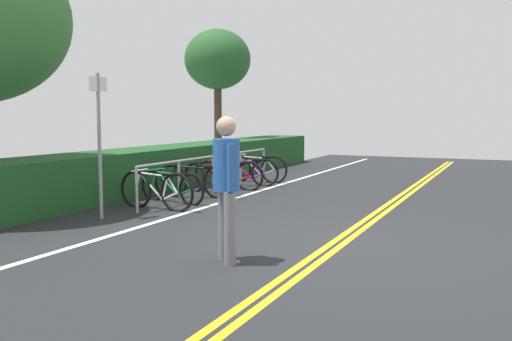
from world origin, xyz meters
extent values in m
cube|color=#232628|center=(0.00, 0.00, -0.03)|extent=(31.83, 10.33, 0.05)
cube|color=gold|center=(0.00, -0.08, 0.00)|extent=(28.65, 0.10, 0.00)
cube|color=gold|center=(0.00, 0.08, 0.00)|extent=(28.65, 0.10, 0.00)
cube|color=white|center=(0.00, 3.15, 0.00)|extent=(28.65, 0.12, 0.00)
cylinder|color=#9EA0A5|center=(0.64, 3.96, 0.42)|extent=(0.05, 0.05, 0.83)
cylinder|color=#9EA0A5|center=(2.02, 3.96, 0.42)|extent=(0.05, 0.05, 0.83)
cylinder|color=#9EA0A5|center=(3.41, 3.96, 0.42)|extent=(0.05, 0.05, 0.83)
cylinder|color=#9EA0A5|center=(4.79, 3.96, 0.42)|extent=(0.05, 0.05, 0.83)
cylinder|color=#9EA0A5|center=(6.18, 3.96, 0.42)|extent=(0.05, 0.05, 0.83)
cylinder|color=#9EA0A5|center=(3.41, 3.96, 0.83)|extent=(5.54, 0.04, 0.04)
torus|color=black|center=(1.13, 4.35, 0.34)|extent=(0.09, 0.74, 0.74)
torus|color=black|center=(1.08, 3.39, 0.34)|extent=(0.09, 0.74, 0.74)
cylinder|color=white|center=(1.11, 3.99, 0.43)|extent=(0.06, 0.55, 0.50)
cylinder|color=white|center=(1.11, 3.93, 0.65)|extent=(0.07, 0.65, 0.07)
cylinder|color=white|center=(1.09, 3.66, 0.41)|extent=(0.04, 0.16, 0.45)
cylinder|color=white|center=(1.09, 3.56, 0.26)|extent=(0.05, 0.35, 0.19)
cylinder|color=white|center=(1.08, 3.50, 0.49)|extent=(0.05, 0.24, 0.31)
cylinder|color=white|center=(1.13, 4.30, 0.50)|extent=(0.04, 0.13, 0.33)
cube|color=black|center=(1.09, 3.60, 0.66)|extent=(0.09, 0.20, 0.05)
cylinder|color=white|center=(1.12, 4.25, 0.71)|extent=(0.46, 0.05, 0.03)
torus|color=black|center=(2.00, 4.58, 0.30)|extent=(0.18, 0.66, 0.66)
torus|color=black|center=(1.80, 3.53, 0.30)|extent=(0.18, 0.66, 0.66)
cylinder|color=#198C38|center=(1.92, 4.18, 0.38)|extent=(0.15, 0.61, 0.45)
cylinder|color=#198C38|center=(1.91, 4.12, 0.58)|extent=(0.17, 0.72, 0.07)
cylinder|color=#198C38|center=(1.85, 3.83, 0.36)|extent=(0.07, 0.18, 0.41)
cylinder|color=#198C38|center=(1.83, 3.71, 0.24)|extent=(0.11, 0.39, 0.17)
cylinder|color=#198C38|center=(1.82, 3.64, 0.43)|extent=(0.09, 0.26, 0.28)
cylinder|color=#198C38|center=(1.99, 4.53, 0.45)|extent=(0.06, 0.15, 0.30)
cube|color=black|center=(1.84, 3.76, 0.59)|extent=(0.12, 0.21, 0.05)
cylinder|color=#198C38|center=(1.98, 4.47, 0.64)|extent=(0.46, 0.12, 0.03)
torus|color=black|center=(2.51, 4.47, 0.34)|extent=(0.25, 0.72, 0.74)
torus|color=black|center=(2.79, 3.45, 0.34)|extent=(0.25, 0.72, 0.74)
cylinder|color=black|center=(2.62, 4.09, 0.42)|extent=(0.20, 0.59, 0.50)
cylinder|color=black|center=(2.64, 4.02, 0.65)|extent=(0.23, 0.71, 0.07)
cylinder|color=black|center=(2.71, 3.74, 0.41)|extent=(0.08, 0.18, 0.45)
cylinder|color=black|center=(2.74, 3.63, 0.26)|extent=(0.14, 0.38, 0.19)
cylinder|color=black|center=(2.76, 3.56, 0.48)|extent=(0.10, 0.26, 0.31)
cylinder|color=black|center=(2.52, 4.42, 0.50)|extent=(0.07, 0.15, 0.33)
cube|color=black|center=(2.73, 3.67, 0.66)|extent=(0.13, 0.21, 0.05)
cylinder|color=black|center=(2.54, 4.37, 0.71)|extent=(0.45, 0.15, 0.03)
torus|color=black|center=(3.49, 4.49, 0.32)|extent=(0.26, 0.68, 0.69)
torus|color=black|center=(3.21, 3.56, 0.32)|extent=(0.26, 0.68, 0.69)
cylinder|color=black|center=(3.38, 4.14, 0.40)|extent=(0.20, 0.54, 0.47)
cylinder|color=black|center=(3.37, 4.08, 0.61)|extent=(0.23, 0.64, 0.07)
cylinder|color=black|center=(3.29, 3.83, 0.38)|extent=(0.08, 0.16, 0.43)
cylinder|color=black|center=(3.26, 3.72, 0.25)|extent=(0.14, 0.35, 0.18)
cylinder|color=black|center=(3.24, 3.66, 0.45)|extent=(0.10, 0.24, 0.29)
cylinder|color=black|center=(3.48, 4.44, 0.47)|extent=(0.07, 0.14, 0.31)
cube|color=black|center=(3.27, 3.77, 0.62)|extent=(0.13, 0.21, 0.05)
cylinder|color=black|center=(3.46, 4.39, 0.67)|extent=(0.45, 0.16, 0.03)
torus|color=black|center=(4.07, 4.46, 0.32)|extent=(0.11, 0.71, 0.70)
torus|color=black|center=(4.16, 3.42, 0.32)|extent=(0.11, 0.71, 0.70)
cylinder|color=red|center=(4.11, 4.07, 0.41)|extent=(0.08, 0.60, 0.48)
cylinder|color=red|center=(4.11, 4.00, 0.62)|extent=(0.09, 0.72, 0.07)
cylinder|color=red|center=(4.13, 3.71, 0.39)|extent=(0.05, 0.17, 0.43)
cylinder|color=red|center=(4.14, 3.60, 0.25)|extent=(0.07, 0.38, 0.18)
cylinder|color=red|center=(4.15, 3.53, 0.46)|extent=(0.06, 0.26, 0.30)
cylinder|color=red|center=(4.08, 4.41, 0.48)|extent=(0.05, 0.14, 0.32)
cube|color=black|center=(4.14, 3.65, 0.63)|extent=(0.10, 0.21, 0.05)
cylinder|color=red|center=(4.08, 4.36, 0.68)|extent=(0.46, 0.07, 0.03)
torus|color=black|center=(4.86, 4.40, 0.33)|extent=(0.17, 0.71, 0.71)
torus|color=black|center=(5.02, 3.40, 0.33)|extent=(0.17, 0.71, 0.71)
cylinder|color=purple|center=(4.92, 4.03, 0.41)|extent=(0.13, 0.58, 0.48)
cylinder|color=purple|center=(4.93, 3.96, 0.62)|extent=(0.15, 0.69, 0.07)
cylinder|color=purple|center=(4.97, 3.69, 0.39)|extent=(0.06, 0.17, 0.43)
cylinder|color=purple|center=(4.99, 3.58, 0.25)|extent=(0.09, 0.37, 0.18)
cylinder|color=purple|center=(5.00, 3.51, 0.47)|extent=(0.08, 0.25, 0.30)
cylinder|color=purple|center=(4.87, 4.35, 0.48)|extent=(0.06, 0.14, 0.32)
cube|color=black|center=(4.98, 3.62, 0.63)|extent=(0.11, 0.21, 0.05)
cylinder|color=purple|center=(4.87, 4.30, 0.69)|extent=(0.46, 0.10, 0.03)
torus|color=black|center=(5.65, 4.45, 0.34)|extent=(0.09, 0.73, 0.73)
torus|color=black|center=(5.69, 3.45, 0.34)|extent=(0.09, 0.73, 0.73)
cylinder|color=silver|center=(5.66, 4.07, 0.42)|extent=(0.06, 0.58, 0.50)
cylinder|color=silver|center=(5.67, 4.01, 0.64)|extent=(0.07, 0.68, 0.07)
cylinder|color=silver|center=(5.68, 3.73, 0.41)|extent=(0.04, 0.17, 0.45)
cylinder|color=silver|center=(5.68, 3.62, 0.26)|extent=(0.05, 0.37, 0.18)
cylinder|color=silver|center=(5.69, 3.56, 0.48)|extent=(0.05, 0.25, 0.31)
cylinder|color=silver|center=(5.65, 4.40, 0.50)|extent=(0.04, 0.14, 0.33)
cube|color=black|center=(5.68, 3.67, 0.65)|extent=(0.09, 0.20, 0.05)
cylinder|color=silver|center=(5.65, 4.35, 0.71)|extent=(0.46, 0.05, 0.03)
cylinder|color=slate|center=(-1.51, 1.03, 0.43)|extent=(0.14, 0.14, 0.87)
cylinder|color=slate|center=(-1.73, 0.83, 0.43)|extent=(0.14, 0.14, 0.87)
cylinder|color=#2659A5|center=(-1.62, 0.93, 1.17)|extent=(0.32, 0.32, 0.61)
sphere|color=tan|center=(-1.62, 0.93, 1.63)|extent=(0.23, 0.23, 0.23)
cylinder|color=#2659A5|center=(-1.47, 1.07, 1.15)|extent=(0.09, 0.09, 0.55)
cylinder|color=#2659A5|center=(-1.77, 0.80, 1.15)|extent=(0.09, 0.09, 0.55)
cylinder|color=gray|center=(-0.08, 4.15, 1.22)|extent=(0.06, 0.06, 2.45)
cube|color=white|center=(-0.08, 4.15, 2.27)|extent=(0.36, 0.10, 0.24)
cube|color=#1C4C21|center=(4.91, 5.67, 0.48)|extent=(14.54, 1.36, 0.97)
cylinder|color=#473323|center=(9.69, 7.29, 1.36)|extent=(0.27, 0.27, 2.72)
ellipsoid|color=#235626|center=(9.69, 7.29, 3.65)|extent=(2.28, 2.28, 2.06)
camera|label=1|loc=(-7.38, -2.15, 1.77)|focal=39.00mm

